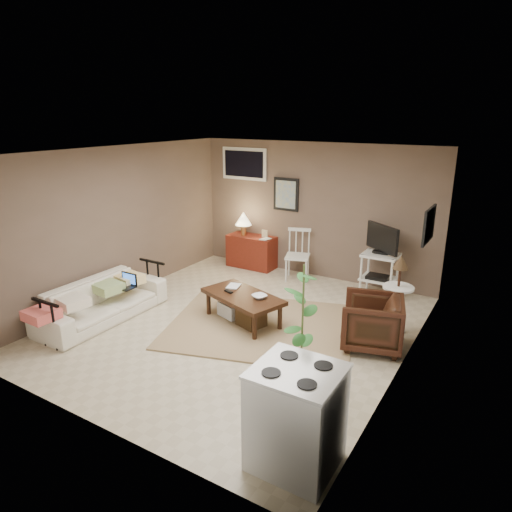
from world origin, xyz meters
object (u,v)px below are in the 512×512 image
Objects in this scene: side_table at (399,285)px; armchair at (372,320)px; coffee_table at (243,306)px; potted_plant at (302,324)px; spindle_chair at (298,256)px; sofa at (101,295)px; stove at (296,417)px; red_console at (251,248)px; tv_stand at (380,259)px.

armchair is at bearing -104.35° from side_table.
coffee_table is 1.22× the size of side_table.
coffee_table is 2.16m from side_table.
side_table is 0.76× the size of potted_plant.
side_table is at bearing -29.59° from spindle_chair.
side_table is at bearing 75.11° from potted_plant.
side_table reaches higher than armchair.
spindle_chair reaches higher than sofa.
stove is at bearing -64.00° from spindle_chair.
red_console is 3.54m from armchair.
armchair is 0.81× the size of stove.
armchair is (-0.15, -0.59, -0.30)m from side_table.
spindle_chair is at bearing 150.41° from side_table.
red_console is 0.74× the size of potted_plant.
spindle_chair is 1.21× the size of armchair.
sofa is 4.33m from tv_stand.
coffee_table is 2.03m from spindle_chair.
potted_plant is at bearing -36.59° from coffee_table.
armchair is at bearing 8.04° from coffee_table.
side_table is 1.19× the size of stove.
red_console is 0.98× the size of side_table.
side_table reaches higher than spindle_chair.
spindle_chair is at bearing 116.00° from stove.
spindle_chair is at bearing 116.82° from potted_plant.
potted_plant is at bearing -31.22° from armchair.
coffee_table is 2.47m from red_console.
coffee_table is 1.45× the size of stove.
stove is (1.87, -2.08, 0.20)m from coffee_table.
stove is at bearing -54.09° from red_console.
red_console is at bearing -138.67° from armchair.
red_console is 1.19× the size of spindle_chair.
side_table is 1.98m from potted_plant.
potted_plant reaches higher than coffee_table.
red_console is at bearing 172.50° from spindle_chair.
tv_stand reaches higher than side_table.
potted_plant is (3.24, -0.11, 0.39)m from sofa.
sofa is at bearing 178.01° from potted_plant.
coffee_table is at bearing -123.84° from tv_stand.
coffee_table is 1.86m from potted_plant.
sofa is 3.17m from red_console.
red_console is 1.17× the size of stove.
potted_plant reaches higher than sofa.
spindle_chair is 0.99× the size of stove.
stove is (0.08, -2.33, 0.08)m from armchair.
sofa reaches higher than coffee_table.
red_console reaches higher than stove.
armchair is (2.98, -1.91, 0.00)m from red_console.
stove is (-0.07, -2.92, -0.22)m from side_table.
tv_stand reaches higher than sofa.
red_console is 0.91× the size of tv_stand.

